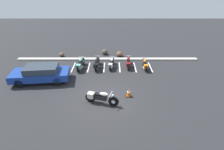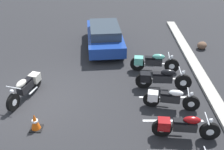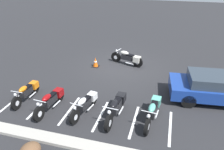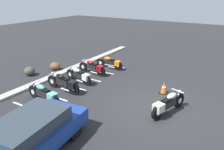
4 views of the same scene
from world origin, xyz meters
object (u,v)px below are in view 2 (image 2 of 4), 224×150
parked_bike_2 (168,98)px  parked_bike_3 (183,126)px  parked_bike_1 (161,78)px  traffic_cone (35,122)px  car_blue (105,36)px  motorcycle_cream_featured (26,86)px  landscape_rock_2 (202,45)px  parked_bike_0 (152,62)px

parked_bike_2 → parked_bike_3: size_ratio=0.96×
parked_bike_1 → parked_bike_3: (2.84, 0.24, -0.03)m
parked_bike_3 → traffic_cone: (-0.36, -4.72, -0.16)m
parked_bike_1 → car_blue: car_blue is taller
motorcycle_cream_featured → landscape_rock_2: bearing=135.8°
parked_bike_2 → parked_bike_3: bearing=-73.9°
car_blue → traffic_cone: bearing=156.6°
parked_bike_0 → parked_bike_1: bearing=-77.2°
parked_bike_2 → landscape_rock_2: bearing=72.0°
car_blue → traffic_cone: car_blue is taller
parked_bike_2 → parked_bike_3: parked_bike_3 is taller
motorcycle_cream_featured → parked_bike_3: (2.24, 5.52, -0.02)m
parked_bike_3 → parked_bike_0: bearing=100.6°
motorcycle_cream_featured → landscape_rock_2: motorcycle_cream_featured is taller
parked_bike_0 → car_blue: size_ratio=0.50×
motorcycle_cream_featured → traffic_cone: bearing=39.6°
motorcycle_cream_featured → parked_bike_1: (-0.60, 5.28, 0.01)m
traffic_cone → parked_bike_2: bearing=104.3°
parked_bike_1 → parked_bike_2: parked_bike_1 is taller
parked_bike_2 → landscape_rock_2: parked_bike_2 is taller
parked_bike_2 → car_blue: size_ratio=0.45×
parked_bike_0 → traffic_cone: size_ratio=3.66×
parked_bike_3 → landscape_rock_2: 7.28m
parked_bike_0 → traffic_cone: bearing=-131.0°
motorcycle_cream_featured → parked_bike_1: parked_bike_1 is taller
parked_bike_0 → car_blue: car_blue is taller
landscape_rock_2 → traffic_cone: traffic_cone is taller
parked_bike_0 → car_blue: bearing=136.5°
parked_bike_2 → landscape_rock_2: (-5.26, 2.80, -0.23)m
parked_bike_2 → traffic_cone: size_ratio=3.35×
car_blue → landscape_rock_2: (0.19, 5.26, -0.48)m
parked_bike_2 → car_blue: bearing=124.3°
parked_bike_0 → parked_bike_3: parked_bike_0 is taller
parked_bike_0 → parked_bike_1: parked_bike_1 is taller
traffic_cone → motorcycle_cream_featured: bearing=-157.0°
car_blue → traffic_cone: 6.94m
car_blue → landscape_rock_2: bearing=-97.9°
parked_bike_0 → landscape_rock_2: size_ratio=3.85×
motorcycle_cream_featured → parked_bike_1: bearing=113.1°
landscape_rock_2 → parked_bike_0: bearing=-50.7°
parked_bike_0 → parked_bike_3: bearing=-78.1°
motorcycle_cream_featured → parked_bike_3: size_ratio=1.01×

